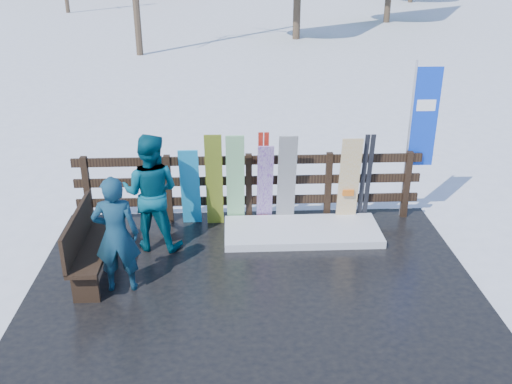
{
  "coord_description": "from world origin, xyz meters",
  "views": [
    {
      "loc": [
        -0.28,
        -6.31,
        4.31
      ],
      "look_at": [
        0.06,
        1.0,
        1.1
      ],
      "focal_mm": 40.0,
      "sensor_mm": 36.0,
      "label": 1
    }
  ],
  "objects_px": {
    "snowboard_3": "(265,185)",
    "snowboard_5": "(349,181)",
    "snowboard_0": "(190,188)",
    "person_front": "(116,235)",
    "bench": "(87,244)",
    "snowboard_4": "(287,180)",
    "rental_flag": "(421,123)",
    "snowboard_1": "(235,180)",
    "snowboard_2": "(214,181)",
    "person_back": "(151,192)"
  },
  "relations": [
    {
      "from": "snowboard_3",
      "to": "snowboard_5",
      "type": "relative_size",
      "value": 0.98
    },
    {
      "from": "person_back",
      "to": "rental_flag",
      "type": "bearing_deg",
      "value": -157.91
    },
    {
      "from": "snowboard_3",
      "to": "snowboard_4",
      "type": "distance_m",
      "value": 0.35
    },
    {
      "from": "bench",
      "to": "snowboard_5",
      "type": "relative_size",
      "value": 1.0
    },
    {
      "from": "person_back",
      "to": "person_front",
      "type": "bearing_deg",
      "value": 84.99
    },
    {
      "from": "bench",
      "to": "snowboard_0",
      "type": "relative_size",
      "value": 1.07
    },
    {
      "from": "snowboard_1",
      "to": "person_back",
      "type": "xyz_separation_m",
      "value": [
        -1.24,
        -0.62,
        0.09
      ]
    },
    {
      "from": "snowboard_0",
      "to": "snowboard_4",
      "type": "distance_m",
      "value": 1.53
    },
    {
      "from": "snowboard_1",
      "to": "snowboard_4",
      "type": "xyz_separation_m",
      "value": [
        0.81,
        0.0,
        -0.01
      ]
    },
    {
      "from": "snowboard_0",
      "to": "snowboard_3",
      "type": "xyz_separation_m",
      "value": [
        1.18,
        0.0,
        0.03
      ]
    },
    {
      "from": "snowboard_4",
      "to": "person_front",
      "type": "bearing_deg",
      "value": -143.21
    },
    {
      "from": "snowboard_0",
      "to": "person_front",
      "type": "xyz_separation_m",
      "value": [
        -0.83,
        -1.76,
        0.12
      ]
    },
    {
      "from": "bench",
      "to": "rental_flag",
      "type": "distance_m",
      "value": 5.37
    },
    {
      "from": "bench",
      "to": "snowboard_4",
      "type": "height_order",
      "value": "snowboard_4"
    },
    {
      "from": "rental_flag",
      "to": "person_front",
      "type": "xyz_separation_m",
      "value": [
        -4.5,
        -2.03,
        -0.8
      ]
    },
    {
      "from": "snowboard_3",
      "to": "snowboard_2",
      "type": "bearing_deg",
      "value": 180.0
    },
    {
      "from": "rental_flag",
      "to": "snowboard_1",
      "type": "bearing_deg",
      "value": -174.77
    },
    {
      "from": "person_front",
      "to": "rental_flag",
      "type": "bearing_deg",
      "value": -158.94
    },
    {
      "from": "snowboard_2",
      "to": "snowboard_1",
      "type": "bearing_deg",
      "value": 0.0
    },
    {
      "from": "bench",
      "to": "snowboard_0",
      "type": "height_order",
      "value": "snowboard_0"
    },
    {
      "from": "bench",
      "to": "person_front",
      "type": "bearing_deg",
      "value": -32.9
    },
    {
      "from": "bench",
      "to": "snowboard_5",
      "type": "bearing_deg",
      "value": 20.92
    },
    {
      "from": "bench",
      "to": "snowboard_4",
      "type": "relative_size",
      "value": 0.94
    },
    {
      "from": "snowboard_2",
      "to": "person_back",
      "type": "relative_size",
      "value": 0.9
    },
    {
      "from": "bench",
      "to": "snowboard_1",
      "type": "xyz_separation_m",
      "value": [
        2.02,
        1.46,
        0.28
      ]
    },
    {
      "from": "snowboard_0",
      "to": "person_back",
      "type": "distance_m",
      "value": 0.84
    },
    {
      "from": "snowboard_2",
      "to": "rental_flag",
      "type": "distance_m",
      "value": 3.39
    },
    {
      "from": "rental_flag",
      "to": "snowboard_5",
      "type": "bearing_deg",
      "value": -166.68
    },
    {
      "from": "snowboard_4",
      "to": "person_back",
      "type": "height_order",
      "value": "person_back"
    },
    {
      "from": "snowboard_2",
      "to": "snowboard_3",
      "type": "height_order",
      "value": "snowboard_2"
    },
    {
      "from": "rental_flag",
      "to": "person_back",
      "type": "bearing_deg",
      "value": -168.0
    },
    {
      "from": "bench",
      "to": "snowboard_1",
      "type": "relative_size",
      "value": 0.92
    },
    {
      "from": "rental_flag",
      "to": "person_back",
      "type": "distance_m",
      "value": 4.34
    },
    {
      "from": "snowboard_2",
      "to": "rental_flag",
      "type": "bearing_deg",
      "value": 4.7
    },
    {
      "from": "snowboard_2",
      "to": "bench",
      "type": "bearing_deg",
      "value": -139.01
    },
    {
      "from": "bench",
      "to": "snowboard_3",
      "type": "distance_m",
      "value": 2.89
    },
    {
      "from": "snowboard_0",
      "to": "snowboard_1",
      "type": "xyz_separation_m",
      "value": [
        0.71,
        0.0,
        0.11
      ]
    },
    {
      "from": "bench",
      "to": "snowboard_0",
      "type": "bearing_deg",
      "value": 48.31
    },
    {
      "from": "snowboard_4",
      "to": "rental_flag",
      "type": "height_order",
      "value": "rental_flag"
    },
    {
      "from": "snowboard_1",
      "to": "snowboard_2",
      "type": "bearing_deg",
      "value": 180.0
    },
    {
      "from": "snowboard_0",
      "to": "snowboard_4",
      "type": "relative_size",
      "value": 0.88
    },
    {
      "from": "snowboard_3",
      "to": "snowboard_1",
      "type": "bearing_deg",
      "value": 180.0
    },
    {
      "from": "snowboard_2",
      "to": "person_back",
      "type": "xyz_separation_m",
      "value": [
        -0.91,
        -0.62,
        0.09
      ]
    },
    {
      "from": "snowboard_5",
      "to": "snowboard_3",
      "type": "bearing_deg",
      "value": 180.0
    },
    {
      "from": "snowboard_3",
      "to": "snowboard_5",
      "type": "distance_m",
      "value": 1.34
    },
    {
      "from": "snowboard_0",
      "to": "rental_flag",
      "type": "bearing_deg",
      "value": 4.22
    },
    {
      "from": "snowboard_2",
      "to": "snowboard_5",
      "type": "xyz_separation_m",
      "value": [
        2.14,
        -0.0,
        -0.05
      ]
    },
    {
      "from": "snowboard_2",
      "to": "snowboard_0",
      "type": "bearing_deg",
      "value": -180.0
    },
    {
      "from": "bench",
      "to": "snowboard_2",
      "type": "xyz_separation_m",
      "value": [
        1.68,
        1.46,
        0.28
      ]
    },
    {
      "from": "snowboard_0",
      "to": "snowboard_2",
      "type": "height_order",
      "value": "snowboard_2"
    }
  ]
}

